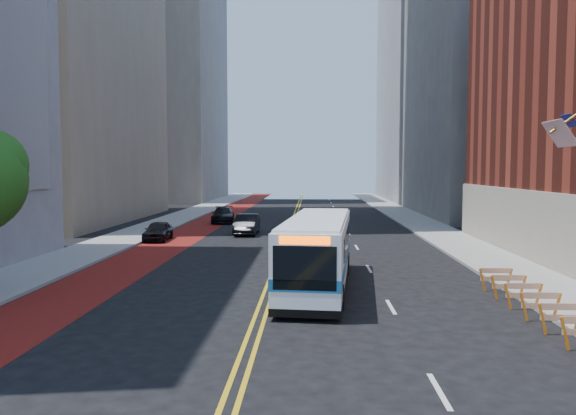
{
  "coord_description": "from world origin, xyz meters",
  "views": [
    {
      "loc": [
        1.79,
        -14.94,
        5.22
      ],
      "look_at": [
        0.84,
        8.0,
        3.61
      ],
      "focal_mm": 35.0,
      "sensor_mm": 36.0,
      "label": 1
    }
  ],
  "objects_px": {
    "car_a": "(158,231)",
    "car_b": "(247,224)",
    "transit_bus": "(318,251)",
    "car_c": "(223,215)"
  },
  "relations": [
    {
      "from": "car_b",
      "to": "car_c",
      "type": "relative_size",
      "value": 0.95
    },
    {
      "from": "transit_bus",
      "to": "car_a",
      "type": "relative_size",
      "value": 2.81
    },
    {
      "from": "car_a",
      "to": "car_c",
      "type": "distance_m",
      "value": 13.79
    },
    {
      "from": "car_b",
      "to": "car_c",
      "type": "distance_m",
      "value": 10.08
    },
    {
      "from": "transit_bus",
      "to": "car_b",
      "type": "xyz_separation_m",
      "value": [
        -5.4,
        19.72,
        -0.83
      ]
    },
    {
      "from": "car_a",
      "to": "transit_bus",
      "type": "bearing_deg",
      "value": -56.79
    },
    {
      "from": "transit_bus",
      "to": "car_b",
      "type": "height_order",
      "value": "transit_bus"
    },
    {
      "from": "car_a",
      "to": "car_b",
      "type": "bearing_deg",
      "value": 31.27
    },
    {
      "from": "car_a",
      "to": "car_b",
      "type": "relative_size",
      "value": 0.85
    },
    {
      "from": "car_b",
      "to": "car_a",
      "type": "bearing_deg",
      "value": -145.56
    }
  ]
}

